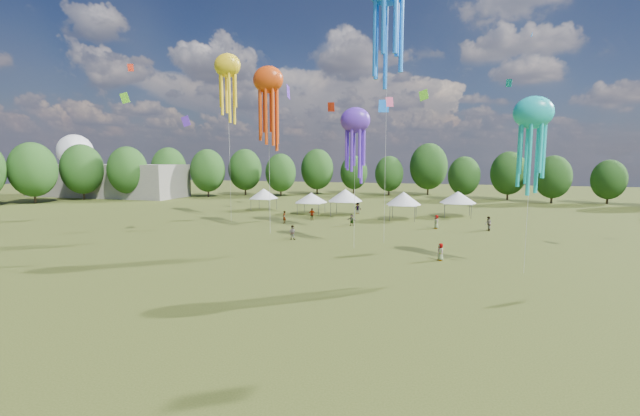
# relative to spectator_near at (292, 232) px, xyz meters

# --- Properties ---
(spectator_near) EXTENTS (0.82, 0.65, 1.68)m
(spectator_near) POSITION_rel_spectator_near_xyz_m (0.00, 0.00, 0.00)
(spectator_near) COLOR gray
(spectator_near) RESTS_ON ground
(spectators_far) EXTENTS (28.46, 30.92, 1.92)m
(spectators_far) POSITION_rel_spectator_near_xyz_m (8.22, 13.85, 0.07)
(spectators_far) COLOR gray
(spectators_far) RESTS_ON ground
(festival_tents) EXTENTS (38.98, 11.59, 4.44)m
(festival_tents) POSITION_rel_spectator_near_xyz_m (3.33, 22.59, 2.33)
(festival_tents) COLOR #47474C
(festival_tents) RESTS_ON ground
(show_kites) EXTENTS (40.17, 20.66, 29.14)m
(show_kites) POSITION_rel_spectator_near_xyz_m (3.03, 2.39, 18.74)
(show_kites) COLOR #DA420D
(show_kites) RESTS_ON ground
(treeline) EXTENTS (201.57, 95.24, 13.43)m
(treeline) POSITION_rel_spectator_near_xyz_m (4.21, 29.79, 5.71)
(treeline) COLOR #38281C
(treeline) RESTS_ON ground
(hangar) EXTENTS (40.00, 12.00, 8.00)m
(hangar) POSITION_rel_spectator_near_xyz_m (-63.93, 39.27, 3.16)
(hangar) COLOR gray
(hangar) RESTS_ON ground
(radome) EXTENTS (9.00, 9.00, 16.00)m
(radome) POSITION_rel_spectator_near_xyz_m (-79.93, 45.27, 9.15)
(radome) COLOR white
(radome) RESTS_ON ground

